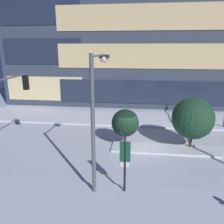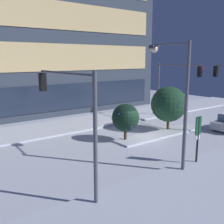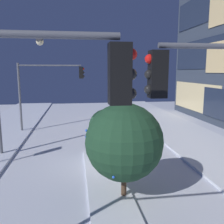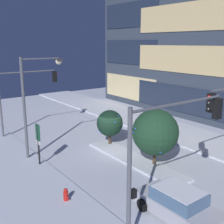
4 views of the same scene
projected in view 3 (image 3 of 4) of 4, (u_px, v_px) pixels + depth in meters
name	position (u px, v px, depth m)	size (l,w,h in m)	color
ground	(97.00, 161.00, 14.04)	(52.00, 52.00, 0.00)	silver
curb_strip_far	(218.00, 154.00, 15.12)	(52.00, 5.20, 0.14)	silver
median_strip	(106.00, 181.00, 11.31)	(9.00, 1.80, 0.14)	silver
traffic_light_corner_near_left	(47.00, 83.00, 20.47)	(0.32, 5.54, 5.83)	#565960
street_lamp_arched	(10.00, 78.00, 14.33)	(0.56, 2.98, 7.24)	#565960
decorated_tree_median	(124.00, 142.00, 9.58)	(3.11, 3.11, 3.95)	#473323
decorated_tree_left_of_median	(106.00, 127.00, 14.54)	(2.12, 2.12, 2.93)	#473323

